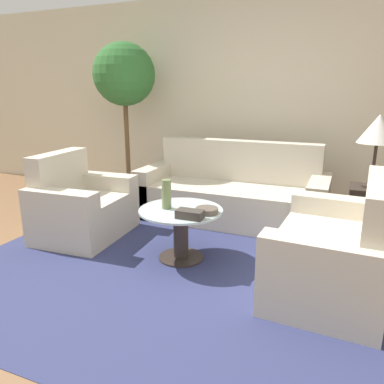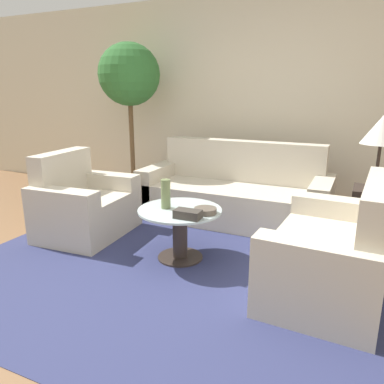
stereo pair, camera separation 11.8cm
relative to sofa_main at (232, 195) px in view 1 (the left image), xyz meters
name	(u,v)px [view 1 (the left image)]	position (x,y,z in m)	size (l,w,h in m)	color
ground_plane	(151,293)	(-0.06, -1.84, -0.28)	(14.00, 14.00, 0.00)	brown
wall_back	(248,102)	(-0.06, 0.81, 1.02)	(10.00, 0.06, 2.60)	beige
rug	(181,258)	(-0.10, -1.21, -0.28)	(3.44, 3.25, 0.01)	navy
sofa_main	(232,195)	(0.00, 0.00, 0.00)	(2.09, 0.80, 0.88)	beige
armchair	(80,209)	(-1.29, -1.09, 0.00)	(0.79, 0.98, 0.85)	beige
loveseat	(339,254)	(1.19, -1.23, 0.00)	(0.83, 1.31, 0.86)	beige
coffee_table	(181,227)	(-0.10, -1.21, 0.01)	(0.73, 0.73, 0.46)	#332823
side_table	(367,214)	(1.41, -0.13, -0.01)	(0.37, 0.37, 0.55)	#332823
table_lamp	(378,130)	(1.41, -0.13, 0.81)	(0.36, 0.36, 0.69)	#332823
potted_plant	(125,86)	(-1.51, 0.20, 1.21)	(0.78, 0.78, 2.03)	#3D3833
vase	(166,194)	(-0.22, -1.24, 0.30)	(0.08, 0.08, 0.25)	#6B7A4C
bowl	(207,210)	(0.14, -1.22, 0.20)	(0.19, 0.19, 0.05)	brown
book_stack	(190,214)	(0.07, -1.40, 0.21)	(0.22, 0.12, 0.07)	#38332D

